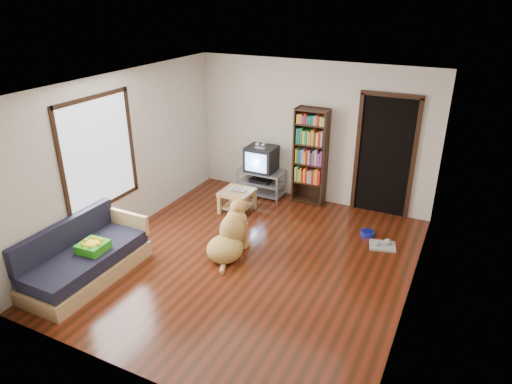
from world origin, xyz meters
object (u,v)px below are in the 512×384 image
at_px(dog, 230,236).
at_px(dog_bowl, 367,233).
at_px(tv_stand, 261,181).
at_px(sofa, 85,260).
at_px(grey_rag, 382,246).
at_px(bookshelf, 311,152).
at_px(crt_tv, 262,158).
at_px(coffee_table, 237,197).
at_px(green_cushion, 93,247).
at_px(laptop, 236,191).

bearing_deg(dog, dog_bowl, 40.73).
height_order(tv_stand, sofa, sofa).
distance_m(grey_rag, bookshelf, 2.19).
bearing_deg(crt_tv, grey_rag, -21.11).
relative_size(tv_stand, dog, 0.86).
height_order(grey_rag, coffee_table, coffee_table).
bearing_deg(coffee_table, dog_bowl, 3.47).
bearing_deg(dog_bowl, sofa, -138.28).
height_order(green_cushion, crt_tv, crt_tv).
bearing_deg(sofa, tv_stand, 74.98).
xyz_separation_m(green_cushion, bookshelf, (1.80, 3.66, 0.52)).
distance_m(dog_bowl, dog, 2.31).
distance_m(laptop, grey_rag, 2.68).
relative_size(dog_bowl, coffee_table, 0.40).
bearing_deg(coffee_table, crt_tv, 85.65).
distance_m(dog_bowl, crt_tv, 2.50).
height_order(coffee_table, dog, dog).
height_order(laptop, coffee_table, laptop).
relative_size(laptop, grey_rag, 0.81).
height_order(green_cushion, tv_stand, green_cushion).
distance_m(dog_bowl, grey_rag, 0.39).
bearing_deg(grey_rag, dog_bowl, 140.19).
relative_size(bookshelf, coffee_table, 3.27).
distance_m(dog_bowl, sofa, 4.37).
relative_size(laptop, tv_stand, 0.36).
bearing_deg(grey_rag, sofa, -143.27).
height_order(bookshelf, dog, bookshelf).
bearing_deg(coffee_table, grey_rag, -2.32).
relative_size(dog_bowl, tv_stand, 0.24).
xyz_separation_m(bookshelf, dog, (-0.40, -2.31, -0.69)).
xyz_separation_m(grey_rag, dog, (-2.03, -1.24, 0.30)).
bearing_deg(sofa, laptop, 71.65).
distance_m(green_cushion, grey_rag, 4.33).
bearing_deg(laptop, sofa, -111.91).
relative_size(crt_tv, dog, 0.55).
bearing_deg(grey_rag, dog, -148.56).
distance_m(green_cushion, tv_stand, 3.67).
height_order(laptop, tv_stand, tv_stand).
height_order(tv_stand, dog, dog).
bearing_deg(sofa, green_cushion, 27.36).
distance_m(green_cushion, laptop, 2.78).
xyz_separation_m(green_cushion, coffee_table, (0.78, 2.70, -0.20)).
bearing_deg(crt_tv, dog_bowl, -18.12).
relative_size(tv_stand, bookshelf, 0.50).
bearing_deg(laptop, crt_tv, 82.24).
bearing_deg(tv_stand, coffee_table, -94.45).
height_order(dog_bowl, crt_tv, crt_tv).
distance_m(laptop, tv_stand, 0.91).
bearing_deg(dog, tv_stand, 103.91).
bearing_deg(laptop, tv_stand, 82.14).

